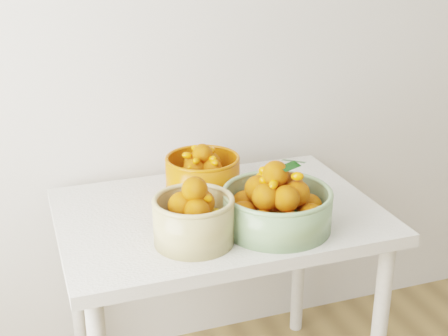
% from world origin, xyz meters
% --- Properties ---
extents(table, '(1.00, 0.70, 0.75)m').
position_xyz_m(table, '(-0.41, 1.60, 0.65)').
color(table, silver).
rests_on(table, ground).
extents(bowl_cream, '(0.24, 0.24, 0.20)m').
position_xyz_m(bowl_cream, '(-0.55, 1.43, 0.83)').
color(bowl_cream, tan).
rests_on(bowl_cream, table).
extents(bowl_green, '(0.41, 0.41, 0.21)m').
position_xyz_m(bowl_green, '(-0.29, 1.43, 0.82)').
color(bowl_green, '#799D6B').
rests_on(bowl_green, table).
extents(bowl_orange, '(0.26, 0.26, 0.18)m').
position_xyz_m(bowl_orange, '(-0.42, 1.74, 0.82)').
color(bowl_orange, '#BF4C09').
rests_on(bowl_orange, table).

